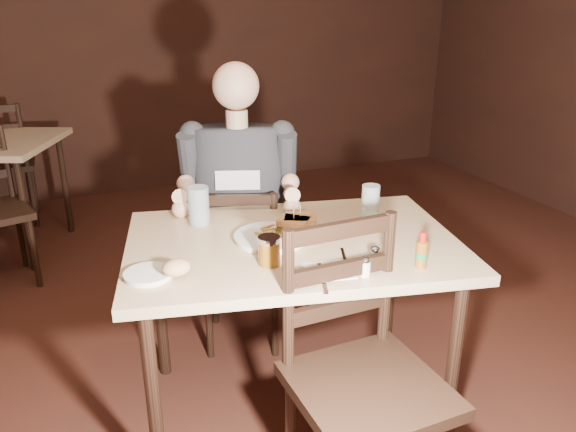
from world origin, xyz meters
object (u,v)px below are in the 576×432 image
object	(u,v)px
chair_near	(368,388)
diner	(238,171)
dinner_plate	(271,238)
main_table	(293,259)
glass_left	(199,206)
chair_far	(242,264)
glass_right	(370,205)
bg_chair_far	(3,163)
side_plate	(148,275)
syrup_dispenser	(269,251)
hot_sauce	(422,250)

from	to	relation	value
chair_near	diner	bearing A→B (deg)	91.82
diner	dinner_plate	distance (m)	0.51
main_table	glass_left	size ratio (longest dim) A/B	8.81
chair_far	glass_right	world-z (taller)	glass_right
bg_chair_far	dinner_plate	xyz separation A→B (m)	(1.16, -2.74, 0.31)
glass_left	side_plate	world-z (taller)	glass_left
bg_chair_far	syrup_dispenser	size ratio (longest dim) A/B	9.21
bg_chair_far	side_plate	bearing A→B (deg)	102.60
diner	glass_left	world-z (taller)	diner
syrup_dispenser	chair_far	bearing A→B (deg)	92.26
main_table	glass_right	bearing A→B (deg)	6.26
dinner_plate	glass_right	size ratio (longest dim) A/B	1.66
main_table	syrup_dispenser	distance (m)	0.26
glass_left	hot_sauce	xyz separation A→B (m)	(0.61, -0.66, -0.01)
main_table	diner	xyz separation A→B (m)	(-0.05, 0.52, 0.21)
side_plate	main_table	bearing A→B (deg)	10.77
chair_far	bg_chair_far	distance (m)	2.51
main_table	side_plate	xyz separation A→B (m)	(-0.55, -0.11, 0.08)
glass_left	syrup_dispenser	size ratio (longest dim) A/B	1.53
main_table	dinner_plate	distance (m)	0.12
chair_far	diner	bearing A→B (deg)	90.00
diner	glass_left	distance (m)	0.33
chair_far	hot_sauce	size ratio (longest dim) A/B	6.58
dinner_plate	glass_left	world-z (taller)	glass_left
chair_near	hot_sauce	size ratio (longest dim) A/B	7.69
main_table	side_plate	distance (m)	0.57
glass_right	dinner_plate	bearing A→B (deg)	-179.09
main_table	chair_far	bearing A→B (deg)	93.78
main_table	bg_chair_far	distance (m)	3.04
side_plate	syrup_dispenser	bearing A→B (deg)	-7.88
bg_chair_far	glass_right	world-z (taller)	bg_chair_far
dinner_plate	hot_sauce	size ratio (longest dim) A/B	2.14
main_table	bg_chair_far	xyz separation A→B (m)	(-1.23, 2.77, -0.22)
bg_chair_far	syrup_dispenser	bearing A→B (deg)	109.55
glass_right	glass_left	bearing A→B (deg)	158.25
chair_near	syrup_dispenser	size ratio (longest dim) A/B	9.60
syrup_dispenser	main_table	bearing A→B (deg)	57.82
chair_near	dinner_plate	distance (m)	0.67
chair_near	side_plate	distance (m)	0.79
bg_chair_far	glass_right	xyz separation A→B (m)	(1.58, -2.74, 0.38)
chair_near	dinner_plate	world-z (taller)	chair_near
chair_near	dinner_plate	size ratio (longest dim) A/B	3.60
bg_chair_far	chair_near	bearing A→B (deg)	110.06
syrup_dispenser	side_plate	xyz separation A→B (m)	(-0.40, 0.06, -0.05)
chair_near	side_plate	bearing A→B (deg)	139.47
diner	syrup_dispenser	world-z (taller)	diner
glass_left	hot_sauce	world-z (taller)	glass_left
chair_far	diner	size ratio (longest dim) A/B	0.89
chair_near	glass_right	distance (m)	0.77
chair_near	glass_left	bearing A→B (deg)	107.92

